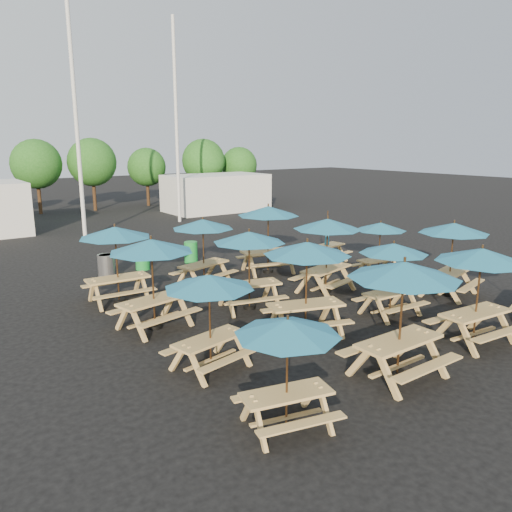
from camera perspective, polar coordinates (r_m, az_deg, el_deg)
ground at (r=16.10m, az=3.12°, el=-4.79°), size 120.00×120.00×0.00m
picnic_unit_0 at (r=8.48m, az=3.62°, el=-8.84°), size 2.20×2.20×2.03m
picnic_unit_1 at (r=10.68m, az=-5.38°, el=-3.55°), size 2.30×2.30×2.17m
picnic_unit_2 at (r=13.24m, az=-11.87°, el=0.59°), size 2.62×2.62×2.46m
picnic_unit_3 at (r=15.73m, az=-15.80°, el=2.16°), size 2.27×2.27×2.41m
picnic_unit_4 at (r=10.60m, az=16.52°, el=-2.30°), size 2.32×2.32×2.56m
picnic_unit_5 at (r=12.62m, az=5.85°, el=0.24°), size 2.80×2.80×2.47m
picnic_unit_6 at (r=14.55m, az=-0.79°, el=1.66°), size 2.57×2.57×2.37m
picnic_unit_7 at (r=17.13m, az=-6.09°, el=3.23°), size 2.60×2.60×2.35m
picnic_unit_8 at (r=13.17m, az=24.35°, el=-0.48°), size 2.36×2.36×2.43m
picnic_unit_9 at (r=14.54m, az=15.43°, el=0.37°), size 2.03×2.03×2.14m
picnic_unit_10 at (r=16.38m, az=8.18°, el=3.16°), size 2.71×2.71×2.49m
picnic_unit_11 at (r=18.73m, az=1.41°, el=4.73°), size 2.81×2.81×2.57m
picnic_unit_13 at (r=17.03m, az=21.64°, el=2.53°), size 2.63×2.63×2.42m
picnic_unit_14 at (r=18.69m, az=14.03°, el=2.95°), size 1.97×1.97×2.06m
picnic_unit_15 at (r=20.82m, az=8.11°, el=1.69°), size 1.91×1.73×2.15m
waste_bin_0 at (r=19.13m, az=-16.83°, el=-1.11°), size 0.54×0.54×0.87m
waste_bin_1 at (r=19.06m, az=-16.65°, el=-1.15°), size 0.54×0.54×0.87m
waste_bin_2 at (r=20.00m, az=-12.85°, el=-0.28°), size 0.54×0.54×0.87m
waste_bin_3 at (r=20.81m, az=-7.45°, el=0.45°), size 0.54×0.54×0.87m
mast_0 at (r=27.06m, az=-19.88°, el=14.54°), size 0.20×0.20×12.00m
mast_1 at (r=31.33m, az=-9.09°, el=14.81°), size 0.20×0.20×12.00m
event_tent_1 at (r=36.29m, az=-4.58°, el=7.22°), size 7.00×4.00×2.60m
tree_3 at (r=37.52m, az=-23.83°, el=9.59°), size 3.36×3.36×5.09m
tree_4 at (r=38.01m, az=-18.24°, el=10.14°), size 3.41×3.41×5.17m
tree_5 at (r=39.94m, az=-12.38°, el=9.89°), size 2.94×2.94×4.45m
tree_6 at (r=40.13m, az=-6.03°, el=10.78°), size 3.38×3.38×5.13m
tree_7 at (r=41.95m, az=-1.94°, el=10.34°), size 2.95×2.95×4.48m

